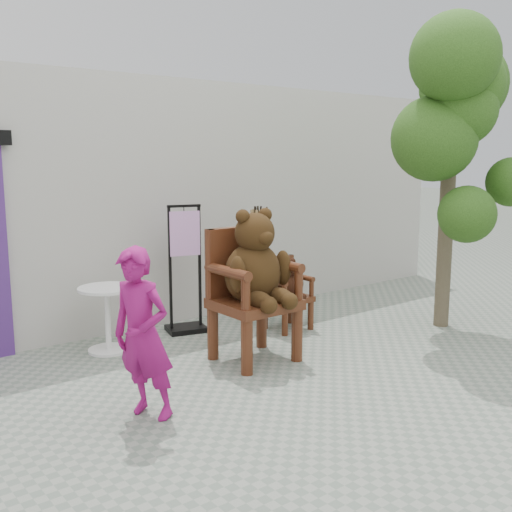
% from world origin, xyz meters
% --- Properties ---
extents(ground_plane, '(60.00, 60.00, 0.00)m').
position_xyz_m(ground_plane, '(0.00, 0.00, 0.00)').
color(ground_plane, gray).
rests_on(ground_plane, ground).
extents(back_wall, '(9.00, 1.00, 3.00)m').
position_xyz_m(back_wall, '(0.00, 3.10, 1.50)').
color(back_wall, '#B8B4AC').
rests_on(back_wall, ground).
extents(chair_big, '(0.77, 0.82, 1.56)m').
position_xyz_m(chair_big, '(-0.51, 0.89, 0.89)').
color(chair_big, '#3D1B0D').
rests_on(chair_big, ground).
extents(chair_small, '(0.49, 0.47, 0.86)m').
position_xyz_m(chair_small, '(0.49, 1.52, 0.52)').
color(chair_small, '#3D1B0D').
rests_on(chair_small, ground).
extents(person, '(0.52, 0.60, 1.40)m').
position_xyz_m(person, '(-2.07, 0.26, 0.70)').
color(person, '#921262').
rests_on(person, ground).
extents(cafe_table, '(0.60, 0.60, 0.70)m').
position_xyz_m(cafe_table, '(-1.57, 2.04, 0.44)').
color(cafe_table, white).
rests_on(cafe_table, ground).
extents(display_stand, '(0.52, 0.45, 1.51)m').
position_xyz_m(display_stand, '(-0.52, 2.17, 0.58)').
color(display_stand, black).
rests_on(display_stand, ground).
extents(stool_bucket, '(0.32, 0.32, 1.45)m').
position_xyz_m(stool_bucket, '(0.50, 2.04, 0.64)').
color(stool_bucket, white).
rests_on(stool_bucket, ground).
extents(tree, '(1.84, 1.62, 3.54)m').
position_xyz_m(tree, '(1.90, 0.29, 2.55)').
color(tree, '#423828').
rests_on(tree, ground).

